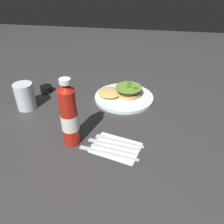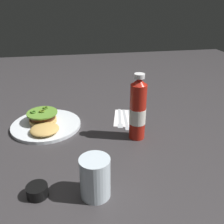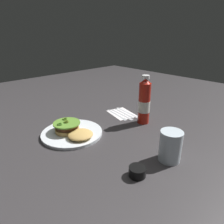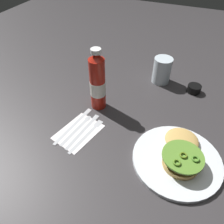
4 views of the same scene
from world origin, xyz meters
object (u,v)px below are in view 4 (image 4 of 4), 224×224
object	(u,v)px
dinner_plate	(177,160)
spoon_utensil	(81,125)
ketchup_bottle	(98,82)
butter_knife	(85,128)
condiment_cup	(194,89)
steak_knife	(76,123)
fork_utensil	(89,132)
water_glass	(162,70)
burger_sandwich	(182,152)
napkin	(78,132)

from	to	relation	value
dinner_plate	spoon_utensil	size ratio (longest dim) A/B	1.63
ketchup_bottle	butter_knife	size ratio (longest dim) A/B	1.29
dinner_plate	condiment_cup	bearing A→B (deg)	-0.18
steak_knife	ketchup_bottle	bearing A→B (deg)	-15.27
dinner_plate	condiment_cup	world-z (taller)	condiment_cup
fork_utensil	spoon_utensil	bearing A→B (deg)	65.75
condiment_cup	dinner_plate	bearing A→B (deg)	179.82
water_glass	butter_knife	xyz separation A→B (m)	(-0.42, 0.18, -0.06)
burger_sandwich	spoon_utensil	bearing A→B (deg)	89.75
dinner_plate	steak_knife	size ratio (longest dim) A/B	1.31
fork_utensil	condiment_cup	bearing A→B (deg)	-38.02
dinner_plate	napkin	size ratio (longest dim) A/B	1.71
water_glass	fork_utensil	bearing A→B (deg)	159.68
butter_knife	spoon_utensil	size ratio (longest dim) A/B	1.13
napkin	steak_knife	xyz separation A→B (m)	(0.04, 0.03, 0.00)
dinner_plate	ketchup_bottle	distance (m)	0.40
dinner_plate	spoon_utensil	bearing A→B (deg)	87.57
dinner_plate	steak_knife	world-z (taller)	dinner_plate
napkin	fork_utensil	size ratio (longest dim) A/B	0.89
ketchup_bottle	butter_knife	xyz separation A→B (m)	(-0.15, -0.01, -0.11)
water_glass	condiment_cup	world-z (taller)	water_glass
ketchup_bottle	condiment_cup	distance (m)	0.44
ketchup_bottle	steak_knife	bearing A→B (deg)	164.73
condiment_cup	butter_knife	xyz separation A→B (m)	(-0.40, 0.34, -0.01)
spoon_utensil	fork_utensil	bearing A→B (deg)	-114.25
napkin	spoon_utensil	world-z (taller)	spoon_utensil
butter_knife	water_glass	bearing A→B (deg)	-23.65
water_glass	napkin	bearing A→B (deg)	155.78
dinner_plate	butter_knife	xyz separation A→B (m)	(0.01, 0.34, -0.00)
fork_utensil	steak_knife	world-z (taller)	same
ketchup_bottle	fork_utensil	xyz separation A→B (m)	(-0.16, -0.03, -0.11)
burger_sandwich	butter_knife	xyz separation A→B (m)	(-0.01, 0.35, -0.03)
dinner_plate	ketchup_bottle	world-z (taller)	ketchup_bottle
butter_knife	steak_knife	world-z (taller)	same
water_glass	fork_utensil	xyz separation A→B (m)	(-0.43, 0.16, -0.06)
condiment_cup	ketchup_bottle	bearing A→B (deg)	125.21
burger_sandwich	ketchup_bottle	bearing A→B (deg)	68.77
butter_knife	napkin	bearing A→B (deg)	146.03
ketchup_bottle	water_glass	bearing A→B (deg)	-35.35
water_glass	napkin	world-z (taller)	water_glass
butter_knife	dinner_plate	bearing A→B (deg)	-91.21
burger_sandwich	butter_knife	bearing A→B (deg)	91.08
condiment_cup	steak_knife	size ratio (longest dim) A/B	0.27
burger_sandwich	napkin	xyz separation A→B (m)	(-0.03, 0.37, -0.03)
fork_utensil	napkin	bearing A→B (deg)	104.14
fork_utensil	steak_knife	xyz separation A→B (m)	(0.03, 0.07, 0.00)
spoon_utensil	napkin	bearing A→B (deg)	-166.26
fork_utensil	dinner_plate	bearing A→B (deg)	-89.03
water_glass	steak_knife	world-z (taller)	water_glass
dinner_plate	napkin	distance (m)	0.36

